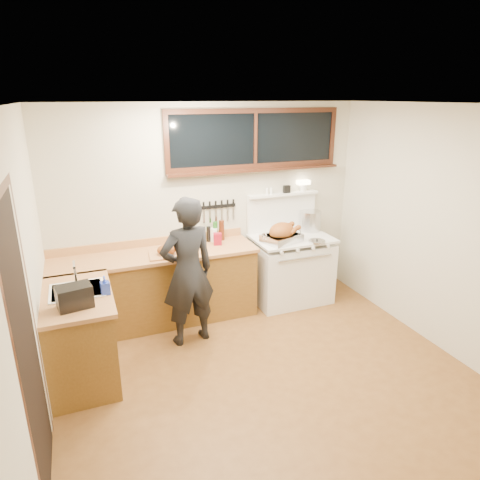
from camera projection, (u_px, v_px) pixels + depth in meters
name	position (u px, v px, depth m)	size (l,w,h in m)	color
ground_plane	(266.00, 374.00, 4.33)	(4.00, 3.50, 0.02)	brown
room_shell	(270.00, 216.00, 3.80)	(4.10, 3.60, 2.65)	beige
counter_back	(157.00, 288.00, 5.19)	(2.44, 0.64, 1.00)	brown
counter_left	(81.00, 336.00, 4.15)	(0.64, 1.09, 0.90)	brown
sink_unit	(78.00, 296.00, 4.09)	(0.50, 0.45, 0.37)	white
vintage_stove	(290.00, 267.00, 5.77)	(1.02, 0.74, 1.58)	white
back_window	(255.00, 146.00, 5.39)	(2.32, 0.13, 0.77)	black
left_doorway	(29.00, 349.00, 2.81)	(0.02, 1.04, 2.17)	black
knife_strip	(219.00, 207.00, 5.47)	(0.46, 0.03, 0.28)	black
man	(188.00, 272.00, 4.65)	(0.67, 0.50, 1.68)	black
soap_bottle	(105.00, 285.00, 3.98)	(0.09, 0.09, 0.18)	#233BB0
toaster	(74.00, 297.00, 3.73)	(0.32, 0.25, 0.20)	black
cutting_board	(167.00, 251.00, 4.95)	(0.43, 0.34, 0.14)	#B77C48
roast_turkey	(282.00, 234.00, 5.40)	(0.54, 0.47, 0.25)	silver
stockpot	(310.00, 221.00, 5.86)	(0.31, 0.31, 0.27)	silver
saucepan	(279.00, 228.00, 5.83)	(0.16, 0.27, 0.11)	silver
pot_lid	(317.00, 241.00, 5.42)	(0.25, 0.25, 0.04)	silver
coffee_tin	(218.00, 239.00, 5.31)	(0.12, 0.10, 0.15)	maroon
pitcher	(214.00, 235.00, 5.43)	(0.11, 0.11, 0.17)	white
bottle_cluster	(214.00, 232.00, 5.44)	(0.31, 0.07, 0.26)	black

